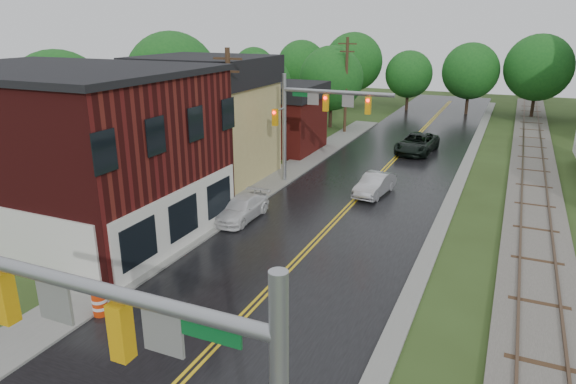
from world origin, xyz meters
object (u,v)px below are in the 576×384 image
Objects in this scene: traffic_signal_near at (161,370)px; construction_barrel at (100,303)px; suv_dark at (417,144)px; sedan_silver at (375,185)px; brick_building at (64,150)px; tree_left_b at (173,81)px; tree_left_c at (261,87)px; traffic_signal_far at (315,110)px; pickup_white at (242,209)px; utility_pole_c at (346,84)px; utility_pole_b at (230,124)px; tree_left_a at (61,104)px; tree_left_e at (332,80)px.

construction_barrel is at bearing 140.74° from traffic_signal_near.
sedan_silver is at bearing -87.11° from suv_dark.
brick_building is 1.48× the size of tree_left_b.
traffic_signal_near is 41.67m from tree_left_c.
tree_left_b is at bearing 119.32° from construction_barrel.
traffic_signal_near is (15.96, -13.00, 0.82)m from brick_building.
suv_dark is 12.05m from sedan_silver.
tree_left_b reaches higher than tree_left_c.
tree_left_b reaches higher than suv_dark.
sedan_silver is at bearing 72.18° from construction_barrel.
pickup_white is (-1.33, -7.47, -4.36)m from traffic_signal_far.
brick_building is 2.51× the size of suv_dark.
brick_building is at bearing -126.92° from traffic_signal_far.
utility_pole_c is (-10.27, 42.00, -0.25)m from traffic_signal_near.
sedan_silver is at bearing 52.19° from pickup_white.
suv_dark is at bearing -34.07° from utility_pole_c.
utility_pole_b is 1.04× the size of tree_left_a.
tree_left_b reaches higher than sedan_silver.
tree_left_a reaches higher than suv_dark.
pickup_white is at bearing 89.49° from construction_barrel.
tree_left_c is 7.82m from tree_left_e.
tree_left_e is at bearing 105.68° from traffic_signal_near.
tree_left_b is at bearing 78.69° from tree_left_a.
traffic_signal_far is 6.08m from sedan_silver.
tree_left_e is at bearing 57.26° from tree_left_b.
traffic_signal_near and traffic_signal_far have the same top height.
utility_pole_c is at bearing 59.45° from tree_left_a.
brick_building reaches higher than construction_barrel.
sedan_silver is (7.60, 4.55, -4.05)m from utility_pole_b.
suv_dark is 1.35× the size of pickup_white.
tree_left_a is 8.96× the size of construction_barrel.
suv_dark is (15.03, -1.30, -3.72)m from tree_left_c.
utility_pole_b reaches higher than suv_dark.
tree_left_b reaches higher than brick_building.
tree_left_a is (-16.38, -5.10, 0.14)m from traffic_signal_far.
tree_left_e is at bearing 123.56° from sedan_silver.
pickup_white is (2.00, -24.47, -4.11)m from utility_pole_c.
brick_building is 15.03m from traffic_signal_far.
traffic_signal_near is at bearing -74.32° from tree_left_e.
construction_barrel is at bearing -81.77° from utility_pole_b.
tree_left_b is at bearing -132.39° from utility_pole_c.
traffic_signal_near reaches higher than sedan_silver.
construction_barrel is at bearing -89.77° from pickup_white.
sedan_silver is (-0.39, -12.05, -0.12)m from suv_dark.
brick_building is 10.44m from construction_barrel.
brick_building is at bearing -148.76° from pickup_white.
tree_left_b is (-21.32, 29.90, 0.75)m from traffic_signal_near.
construction_barrel is (7.59, -6.16, -3.67)m from brick_building.
suv_dark is at bearing 93.57° from traffic_signal_near.
traffic_signal_far is at bearing -78.91° from utility_pole_c.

